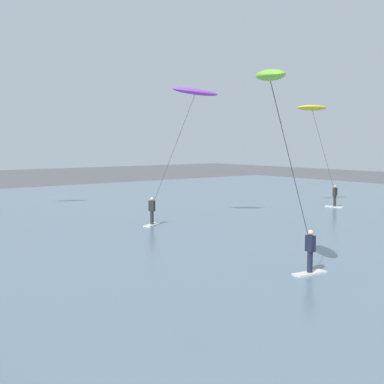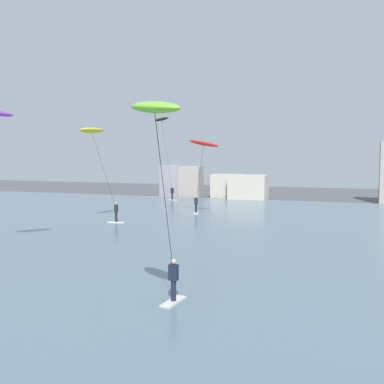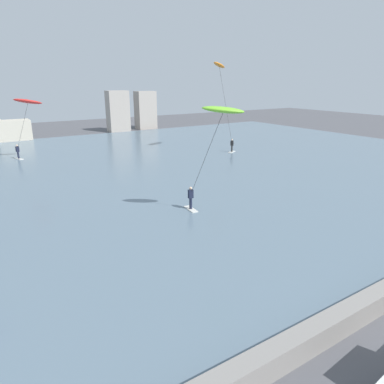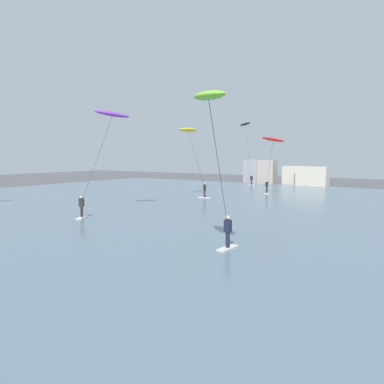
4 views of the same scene
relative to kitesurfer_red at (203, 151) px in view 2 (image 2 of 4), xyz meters
The scene contains 6 objects.
water_bay 12.55m from the kitesurfer_red, 58.62° to the right, with size 84.00×52.00×0.10m, color slate.
far_shore_buildings 19.47m from the kitesurfer_red, 70.85° to the left, with size 36.47×4.87×7.01m.
kitesurfer_red is the anchor object (origin of this frame).
kitesurfer_lime 26.00m from the kitesurfer_red, 75.13° to the right, with size 2.55×4.51×7.27m.
kitesurfer_black 17.10m from the kitesurfer_red, 124.74° to the left, with size 4.06×3.18×10.13m.
kitesurfer_yellow 9.53m from the kitesurfer_red, 135.30° to the right, with size 2.89×2.79×7.67m.
Camera 2 is at (6.66, 1.09, 5.66)m, focal length 42.89 mm.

